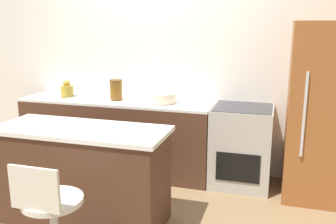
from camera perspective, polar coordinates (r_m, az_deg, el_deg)
The scene contains 10 objects.
ground_plane at distance 4.36m, azimuth -5.06°, elevation -10.68°, with size 14.00×14.00×0.00m, color #8E704C.
wall_back at distance 4.61m, azimuth -2.36°, elevation 7.52°, with size 8.00×0.06×2.60m.
back_counter at distance 4.61m, azimuth -7.72°, elevation -3.50°, with size 2.32×0.61×0.89m.
kitchen_island at distance 3.50m, azimuth -12.74°, elevation -9.30°, with size 1.54×0.62×0.88m.
oven_range at distance 4.23m, azimuth 11.10°, elevation -5.14°, with size 0.65×0.62×0.89m.
refrigerator at distance 4.07m, azimuth 22.20°, elevation -0.02°, with size 0.64×0.73×1.80m.
stool_chair at distance 2.91m, azimuth -17.33°, elevation -15.26°, with size 0.44×0.44×0.86m.
kettle at distance 4.76m, azimuth -15.14°, elevation 3.29°, with size 0.16×0.16×0.20m.
mixing_bowl at distance 4.25m, azimuth -0.63°, elevation 2.19°, with size 0.28×0.28×0.11m.
canister_jar at distance 4.45m, azimuth -7.91°, elevation 3.41°, with size 0.15×0.15×0.24m.
Camera 1 is at (1.50, -3.68, 1.78)m, focal length 40.00 mm.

